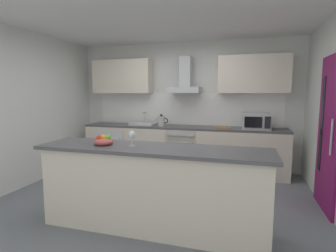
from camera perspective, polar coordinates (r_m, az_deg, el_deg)
The scene contains 18 objects.
ground at distance 3.99m, azimuth -2.81°, elevation -16.02°, with size 5.58×4.91×0.02m, color slate.
ceiling at distance 3.82m, azimuth -3.07°, elevation 23.10°, with size 5.58×4.91×0.02m, color white.
wall_back at distance 5.62m, azimuth 3.84°, elevation 4.45°, with size 5.58×0.12×2.60m, color silver.
wall_left at distance 4.97m, azimuth -29.49°, elevation 3.22°, with size 0.12×4.91×2.60m, color silver.
backsplash_tile at distance 5.55m, azimuth 3.67°, elevation 3.70°, with size 3.89×0.02×0.66m, color white.
counter_back at distance 5.36m, azimuth 2.88°, elevation -4.84°, with size 4.03×0.60×0.90m.
counter_island at distance 3.07m, azimuth -3.47°, elevation -13.29°, with size 2.63×0.64×0.96m.
upper_cabinets at distance 5.40m, azimuth 3.36°, elevation 10.83°, with size 3.98×0.32×0.70m.
side_door at distance 4.05m, azimuth 31.38°, elevation -1.46°, with size 0.08×0.85×2.05m.
oven at distance 5.32m, azimuth 3.34°, elevation -4.82°, with size 0.60×0.62×0.80m.
refrigerator at distance 5.83m, azimuth -11.02°, elevation -4.24°, with size 0.58×0.60×0.85m.
microwave at distance 5.08m, azimuth 18.57°, elevation 1.00°, with size 0.50×0.38×0.30m.
sink at distance 5.51m, azimuth -5.36°, elevation 0.51°, with size 0.50×0.40×0.26m.
kettle at distance 5.32m, azimuth -1.47°, elevation 1.14°, with size 0.29×0.15×0.24m.
range_hood at distance 5.34m, azimuth 3.76°, elevation 9.55°, with size 0.62×0.45×0.72m.
wine_glass at distance 2.99m, azimuth -7.88°, elevation -2.06°, with size 0.08×0.08×0.18m.
fruit_bowl at distance 3.15m, azimuth -13.78°, elevation -3.18°, with size 0.22×0.22×0.13m.
chopping_board at distance 5.11m, azimuth 11.65°, elevation -0.32°, with size 0.34×0.22×0.02m, color #9E7247.
Camera 1 is at (1.21, -3.47, 1.55)m, focal length 28.17 mm.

